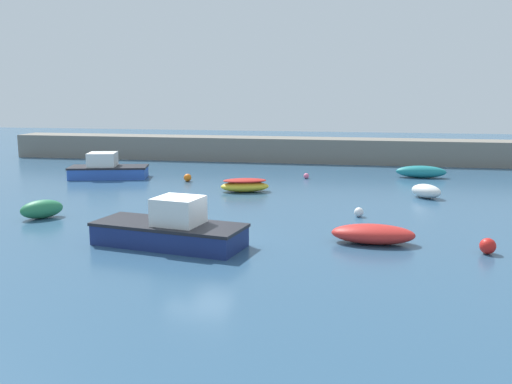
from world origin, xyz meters
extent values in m
cube|color=#2D5170|center=(0.00, 0.00, -0.10)|extent=(120.00, 120.00, 0.20)
cube|color=slate|center=(0.00, 26.33, 0.98)|extent=(47.56, 2.92, 1.96)
cube|color=#2D56B7|center=(-10.71, 15.08, 0.35)|extent=(5.43, 3.26, 0.69)
cube|color=black|center=(-10.71, 15.08, 0.75)|extent=(5.54, 3.32, 0.12)
cube|color=silver|center=(-11.08, 14.98, 1.22)|extent=(2.20, 2.16, 1.05)
ellipsoid|color=teal|center=(10.21, 19.05, 0.41)|extent=(3.35, 1.14, 0.83)
ellipsoid|color=red|center=(6.68, 1.37, 0.38)|extent=(3.26, 1.48, 0.76)
ellipsoid|color=#287A4C|center=(-8.54, 3.06, 0.43)|extent=(2.02, 2.13, 0.87)
cube|color=navy|center=(-1.11, -0.35, 0.38)|extent=(6.11, 3.21, 0.76)
cube|color=black|center=(-1.11, -0.35, 0.82)|extent=(6.23, 3.28, 0.12)
cube|color=silver|center=(-0.69, -0.43, 1.35)|extent=(1.96, 1.85, 1.17)
ellipsoid|color=yellow|center=(-0.57, 11.65, 0.31)|extent=(3.11, 2.07, 0.61)
ellipsoid|color=red|center=(-0.57, 11.65, 0.66)|extent=(2.80, 1.86, 0.24)
ellipsoid|color=white|center=(9.76, 11.57, 0.38)|extent=(2.06, 2.07, 0.77)
sphere|color=orange|center=(-5.00, 14.63, 0.25)|extent=(0.51, 0.51, 0.51)
sphere|color=red|center=(10.81, 0.65, 0.30)|extent=(0.59, 0.59, 0.59)
sphere|color=#EA668C|center=(2.54, 17.26, 0.18)|extent=(0.37, 0.37, 0.37)
sphere|color=white|center=(6.11, 6.07, 0.23)|extent=(0.45, 0.45, 0.45)
camera|label=1|loc=(6.08, -20.82, 6.01)|focal=40.00mm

